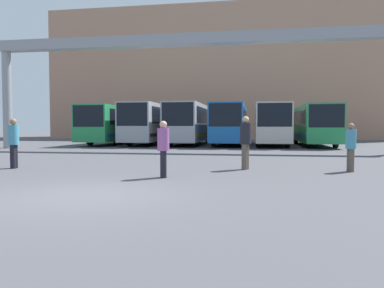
# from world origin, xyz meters

# --- Properties ---
(ground_plane) EXTENTS (200.00, 200.00, 0.00)m
(ground_plane) POSITION_xyz_m (0.00, 0.00, 0.00)
(ground_plane) COLOR #47474C
(building_backdrop) EXTENTS (43.79, 12.00, 15.94)m
(building_backdrop) POSITION_xyz_m (0.00, 42.08, 7.97)
(building_backdrop) COLOR tan
(building_backdrop) RESTS_ON ground
(overhead_gantry) EXTENTS (27.29, 0.80, 7.35)m
(overhead_gantry) POSITION_xyz_m (0.00, 15.98, 6.13)
(overhead_gantry) COLOR gray
(overhead_gantry) RESTS_ON ground
(bus_slot_0) EXTENTS (2.59, 12.42, 3.14)m
(bus_slot_0) POSITION_xyz_m (-8.22, 23.97, 1.81)
(bus_slot_0) COLOR #268C4C
(bus_slot_0) RESTS_ON ground
(bus_slot_1) EXTENTS (2.49, 11.36, 3.30)m
(bus_slot_1) POSITION_xyz_m (-4.93, 23.44, 1.90)
(bus_slot_1) COLOR #999EA5
(bus_slot_1) RESTS_ON ground
(bus_slot_2) EXTENTS (2.48, 10.56, 3.29)m
(bus_slot_2) POSITION_xyz_m (-1.64, 23.04, 1.89)
(bus_slot_2) COLOR #999EA5
(bus_slot_2) RESTS_ON ground
(bus_slot_3) EXTENTS (2.44, 11.15, 3.19)m
(bus_slot_3) POSITION_xyz_m (1.64, 23.34, 1.84)
(bus_slot_3) COLOR #1959A5
(bus_slot_3) RESTS_ON ground
(bus_slot_4) EXTENTS (2.48, 10.53, 3.17)m
(bus_slot_4) POSITION_xyz_m (4.93, 23.03, 1.83)
(bus_slot_4) COLOR beige
(bus_slot_4) RESTS_ON ground
(bus_slot_5) EXTENTS (2.46, 10.53, 3.06)m
(bus_slot_5) POSITION_xyz_m (8.22, 23.03, 1.76)
(bus_slot_5) COLOR #268C4C
(bus_slot_5) RESTS_ON ground
(pedestrian_near_right) EXTENTS (0.37, 0.37, 1.79)m
(pedestrian_near_right) POSITION_xyz_m (-4.93, 4.60, 0.95)
(pedestrian_near_right) COLOR black
(pedestrian_near_right) RESTS_ON ground
(pedestrian_near_left) EXTENTS (0.34, 0.34, 1.62)m
(pedestrian_near_left) POSITION_xyz_m (6.80, 5.54, 0.86)
(pedestrian_near_left) COLOR brown
(pedestrian_near_left) RESTS_ON ground
(pedestrian_mid_right) EXTENTS (0.39, 0.39, 1.87)m
(pedestrian_mid_right) POSITION_xyz_m (3.32, 5.63, 0.99)
(pedestrian_mid_right) COLOR brown
(pedestrian_mid_right) RESTS_ON ground
(pedestrian_near_center) EXTENTS (0.35, 0.35, 1.68)m
(pedestrian_near_center) POSITION_xyz_m (0.98, 3.11, 0.89)
(pedestrian_near_center) COLOR black
(pedestrian_near_center) RESTS_ON ground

